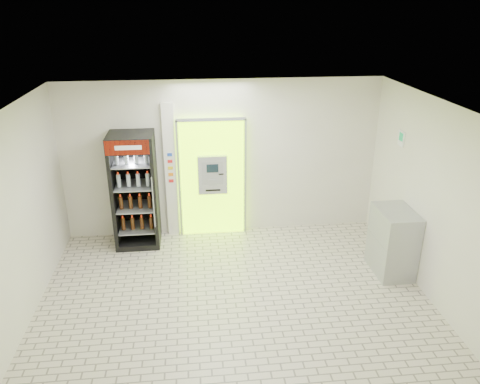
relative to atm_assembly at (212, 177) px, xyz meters
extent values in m
plane|color=beige|center=(0.20, -2.41, -1.17)|extent=(6.00, 6.00, 0.00)
plane|color=silver|center=(0.20, 0.09, 0.33)|extent=(6.00, 0.00, 6.00)
plane|color=silver|center=(0.20, -4.91, 0.33)|extent=(6.00, 0.00, 6.00)
plane|color=silver|center=(-2.80, -2.41, 0.33)|extent=(0.00, 5.00, 5.00)
plane|color=silver|center=(3.20, -2.41, 0.33)|extent=(0.00, 5.00, 5.00)
plane|color=white|center=(0.20, -2.41, 1.83)|extent=(6.00, 6.00, 0.00)
cube|color=#9FFF00|center=(0.00, 0.02, -0.02)|extent=(1.20, 0.12, 2.30)
cube|color=gray|center=(0.00, -0.05, 1.13)|extent=(1.28, 0.04, 0.06)
cube|color=gray|center=(-0.63, -0.05, -0.02)|extent=(0.04, 0.04, 2.30)
cube|color=gray|center=(0.63, -0.05, -0.02)|extent=(0.04, 0.04, 2.30)
cube|color=black|center=(0.10, -0.04, -0.67)|extent=(0.62, 0.01, 0.67)
cube|color=black|center=(-0.34, -0.04, 0.81)|extent=(0.22, 0.01, 0.18)
cube|color=#9FA2A6|center=(0.00, -0.09, 0.08)|extent=(0.55, 0.12, 0.75)
cube|color=black|center=(0.00, -0.16, 0.23)|extent=(0.22, 0.01, 0.16)
cube|color=gray|center=(0.00, -0.16, -0.05)|extent=(0.16, 0.01, 0.12)
cube|color=black|center=(0.16, -0.16, 0.11)|extent=(0.09, 0.01, 0.02)
cube|color=black|center=(0.00, -0.16, -0.21)|extent=(0.28, 0.01, 0.03)
cube|color=silver|center=(-0.78, 0.04, 0.13)|extent=(0.22, 0.10, 2.60)
cube|color=#193FB2|center=(-0.78, -0.02, 0.48)|extent=(0.09, 0.01, 0.06)
cube|color=red|center=(-0.78, -0.02, 0.35)|extent=(0.09, 0.01, 0.06)
cube|color=yellow|center=(-0.78, -0.02, 0.22)|extent=(0.09, 0.01, 0.06)
cube|color=orange|center=(-0.78, -0.02, 0.09)|extent=(0.09, 0.01, 0.06)
cube|color=red|center=(-0.78, -0.02, -0.04)|extent=(0.09, 0.01, 0.06)
cube|color=black|center=(-1.43, -0.29, -0.10)|extent=(0.80, 0.73, 2.14)
cube|color=black|center=(-1.43, 0.05, -0.10)|extent=(0.80, 0.05, 2.14)
cube|color=red|center=(-1.43, -0.65, 0.83)|extent=(0.79, 0.01, 0.26)
cube|color=white|center=(-1.43, -0.65, 0.83)|extent=(0.45, 0.00, 0.07)
cube|color=black|center=(-1.43, -0.29, -1.12)|extent=(0.80, 0.73, 0.11)
cylinder|color=gray|center=(-1.09, -0.67, -0.19)|extent=(0.02, 0.02, 0.96)
cube|color=gray|center=(-1.43, -0.29, -0.85)|extent=(0.68, 0.62, 0.02)
cube|color=gray|center=(-1.43, -0.29, -0.42)|extent=(0.68, 0.62, 0.02)
cube|color=gray|center=(-1.43, -0.29, 0.01)|extent=(0.68, 0.62, 0.02)
cube|color=gray|center=(-1.43, -0.29, 0.43)|extent=(0.68, 0.62, 0.02)
cube|color=#9FA2A6|center=(2.91, -1.79, -0.60)|extent=(0.57, 0.85, 1.13)
cube|color=gray|center=(2.62, -1.79, -0.55)|extent=(0.01, 0.83, 0.01)
cube|color=white|center=(3.19, -1.01, 0.95)|extent=(0.02, 0.22, 0.26)
cube|color=#0C8E4B|center=(3.18, -1.01, 0.98)|extent=(0.00, 0.14, 0.14)
camera|label=1|loc=(-0.38, -8.36, 3.15)|focal=35.00mm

